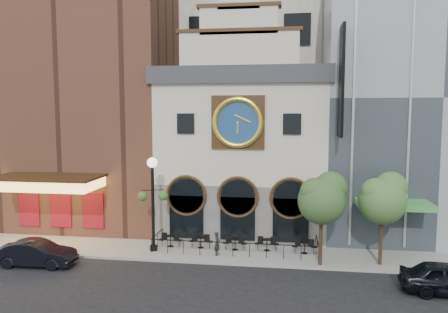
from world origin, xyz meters
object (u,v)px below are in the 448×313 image
object	(u,v)px
bistro_0	(171,240)
tree_left	(322,197)
car_left	(36,253)
bistro_4	(304,246)
bistro_1	(201,241)
bistro_3	(267,244)
bistro_2	(235,243)
pedestrian	(217,243)
tree_right	(383,197)
lamppost	(153,193)

from	to	relation	value
bistro_0	tree_left	bearing A→B (deg)	-12.28
bistro_0	car_left	world-z (taller)	car_left
bistro_0	bistro_4	size ratio (longest dim) A/B	1.00
bistro_1	bistro_4	bearing A→B (deg)	-1.62
bistro_3	bistro_4	distance (m)	2.44
bistro_2	pedestrian	world-z (taller)	pedestrian
bistro_1	tree_right	size ratio (longest dim) A/B	0.28
bistro_3	pedestrian	bearing A→B (deg)	-156.72
bistro_4	tree_left	world-z (taller)	tree_left
bistro_1	bistro_4	size ratio (longest dim) A/B	1.00
pedestrian	bistro_2	bearing A→B (deg)	-32.67
pedestrian	tree_right	world-z (taller)	tree_right
car_left	bistro_1	bearing A→B (deg)	-66.91
tree_left	pedestrian	bearing A→B (deg)	172.41
bistro_1	bistro_4	distance (m)	6.85
bistro_2	bistro_3	distance (m)	2.10
bistro_0	car_left	size ratio (longest dim) A/B	0.34
bistro_2	bistro_4	bearing A→B (deg)	-1.04
pedestrian	tree_left	size ratio (longest dim) A/B	0.27
bistro_1	car_left	world-z (taller)	car_left
pedestrian	bistro_4	bearing A→B (deg)	-71.02
bistro_0	bistro_1	bearing A→B (deg)	0.06
bistro_1	pedestrian	world-z (taller)	pedestrian
bistro_4	tree_right	bearing A→B (deg)	-16.99
pedestrian	tree_left	world-z (taller)	tree_left
bistro_2	pedestrian	distance (m)	1.57
bistro_4	car_left	xyz separation A→B (m)	(-16.07, -4.16, 0.16)
bistro_1	tree_right	xyz separation A→B (m)	(11.30, -1.55, 3.62)
bistro_2	tree_right	world-z (taller)	tree_right
bistro_0	tree_left	size ratio (longest dim) A/B	0.28
tree_right	tree_left	bearing A→B (deg)	-170.58
bistro_1	bistro_3	size ratio (longest dim) A/B	1.00
bistro_0	bistro_1	xyz separation A→B (m)	(2.09, 0.00, 0.00)
bistro_3	tree_right	size ratio (longest dim) A/B	0.28
pedestrian	car_left	bearing A→B (deg)	114.01
lamppost	tree_left	bearing A→B (deg)	-21.75
bistro_0	car_left	distance (m)	8.36
bistro_2	car_left	size ratio (longest dim) A/B	0.34
bistro_4	bistro_3	bearing A→B (deg)	174.38
car_left	pedestrian	size ratio (longest dim) A/B	3.09
bistro_1	lamppost	size ratio (longest dim) A/B	0.26
car_left	lamppost	size ratio (longest dim) A/B	0.76
bistro_3	tree_left	size ratio (longest dim) A/B	0.28
bistro_4	tree_right	size ratio (longest dim) A/B	0.28
bistro_3	pedestrian	world-z (taller)	pedestrian
bistro_0	bistro_3	xyz separation A→B (m)	(6.51, 0.05, 0.00)
bistro_3	car_left	distance (m)	14.34
bistro_2	pedestrian	bearing A→B (deg)	-130.44
car_left	lamppost	world-z (taller)	lamppost
bistro_4	lamppost	world-z (taller)	lamppost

